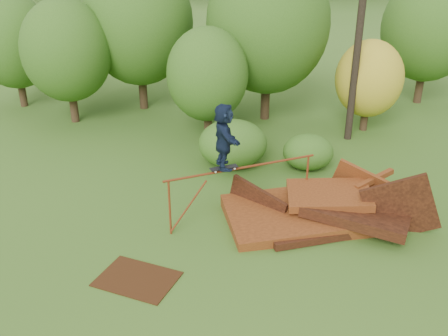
{
  "coord_description": "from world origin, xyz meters",
  "views": [
    {
      "loc": [
        -0.81,
        -10.36,
        7.27
      ],
      "look_at": [
        -0.8,
        2.0,
        1.6
      ],
      "focal_mm": 40.0,
      "sensor_mm": 36.0,
      "label": 1
    }
  ],
  "objects_px": {
    "scrap_pile": "(320,211)",
    "flat_plate": "(137,279)",
    "skater": "(224,136)",
    "utility_pole": "(362,3)"
  },
  "relations": [
    {
      "from": "scrap_pile",
      "to": "flat_plate",
      "type": "relative_size",
      "value": 3.34
    },
    {
      "from": "skater",
      "to": "utility_pole",
      "type": "xyz_separation_m",
      "value": [
        4.97,
        6.51,
        2.6
      ]
    },
    {
      "from": "flat_plate",
      "to": "utility_pole",
      "type": "xyz_separation_m",
      "value": [
        7.01,
        9.12,
        5.18
      ]
    },
    {
      "from": "utility_pole",
      "to": "flat_plate",
      "type": "bearing_deg",
      "value": -127.55
    },
    {
      "from": "skater",
      "to": "flat_plate",
      "type": "xyz_separation_m",
      "value": [
        -2.04,
        -2.62,
        -2.58
      ]
    },
    {
      "from": "scrap_pile",
      "to": "utility_pole",
      "type": "bearing_deg",
      "value": 70.57
    },
    {
      "from": "skater",
      "to": "scrap_pile",
      "type": "bearing_deg",
      "value": -100.19
    },
    {
      "from": "flat_plate",
      "to": "utility_pole",
      "type": "relative_size",
      "value": 0.18
    },
    {
      "from": "skater",
      "to": "flat_plate",
      "type": "bearing_deg",
      "value": 130.2
    },
    {
      "from": "skater",
      "to": "flat_plate",
      "type": "height_order",
      "value": "skater"
    }
  ]
}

